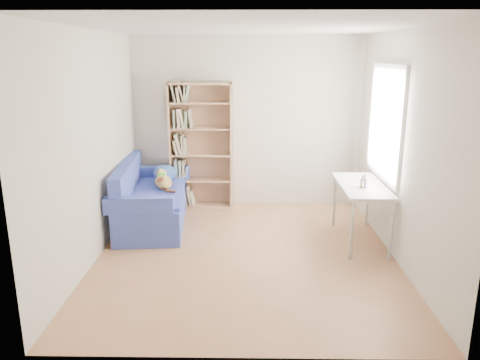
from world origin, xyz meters
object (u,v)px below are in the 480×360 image
desk (362,190)px  bookshelf (201,151)px  pen_cup (363,183)px  sofa (151,200)px

desk → bookshelf: bearing=147.0°
pen_cup → sofa: bearing=165.0°
sofa → pen_cup: size_ratio=11.12×
desk → pen_cup: pen_cup is taller
bookshelf → sofa: bearing=-129.0°
desk → sofa: bearing=167.9°
pen_cup → desk: bearing=79.5°
bookshelf → pen_cup: size_ratio=11.49×
sofa → bookshelf: size_ratio=0.97×
sofa → bookshelf: bearing=46.2°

